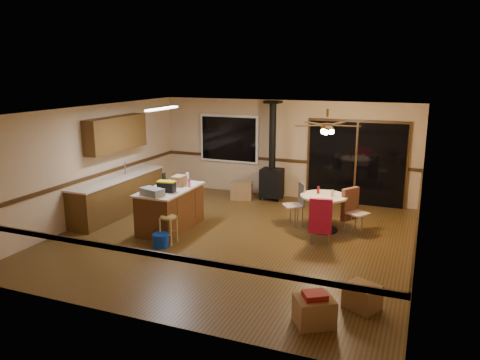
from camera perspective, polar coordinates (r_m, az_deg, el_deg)
The scene contains 35 objects.
floor at distance 9.73m, azimuth -0.66°, elevation -6.99°, with size 7.00×7.00×0.00m, color #4A3114.
ceiling at distance 9.16m, azimuth -0.71°, elevation 8.46°, with size 7.00×7.00×0.00m, color silver.
wall_back at distance 12.60m, azimuth 5.46°, elevation 3.77°, with size 7.00×7.00×0.00m, color tan.
wall_front at distance 6.39m, azimuth -12.90°, elevation -5.97°, with size 7.00×7.00×0.00m, color tan.
wall_left at distance 11.15m, azimuth -17.54°, elevation 1.97°, with size 7.00×7.00×0.00m, color tan.
wall_right at distance 8.67m, azimuth 21.19°, elevation -1.44°, with size 7.00×7.00×0.00m, color tan.
chair_rail at distance 9.43m, azimuth -0.68°, elevation -1.28°, with size 7.00×7.00×0.08m, color #38210E, non-canonical shape.
window at distance 13.06m, azimuth -1.35°, elevation 5.05°, with size 1.72×0.10×1.32m, color black.
sliding_door at distance 12.20m, azimuth 13.94°, elevation 1.93°, with size 2.52×0.10×2.10m, color black.
lower_cabinets at distance 11.55m, azimuth -14.52°, elevation -1.90°, with size 0.60×3.00×0.86m, color #553615.
countertop at distance 11.44m, azimuth -14.65°, elevation 0.27°, with size 0.64×3.04×0.04m, color beige.
upper_cabinets at distance 11.50m, azimuth -14.86°, elevation 5.50°, with size 0.35×2.00×0.80m, color #553615.
kitchen_island at distance 10.23m, azimuth -8.47°, elevation -3.44°, with size 0.88×1.68×0.90m.
wood_stove at distance 12.34m, azimuth 3.91°, elevation 0.90°, with size 0.55×0.50×2.52m.
ceiling_fan at distance 9.79m, azimuth 10.56°, elevation 6.27°, with size 0.24×0.24×0.55m.
fluorescent_strip at distance 10.25m, azimuth -9.49°, elevation 8.57°, with size 0.10×1.20×0.04m, color white.
toolbox_grey at distance 9.58m, azimuth -10.67°, elevation -1.42°, with size 0.48×0.27×0.15m, color slate.
toolbox_black at distance 9.82m, azimuth -8.95°, elevation -0.85°, with size 0.36×0.19×0.20m, color black.
toolbox_yellow_lid at distance 9.79m, azimuth -8.97°, elevation -0.20°, with size 0.37×0.20×0.03m, color gold.
box_on_island at distance 10.30m, azimuth -7.47°, elevation -0.09°, with size 0.24×0.33×0.22m, color brown.
bottle_dark at distance 10.29m, azimuth -9.27°, elevation 0.09°, with size 0.09×0.09×0.30m, color black.
bottle_pink at distance 10.16m, azimuth -6.24°, elevation -0.30°, with size 0.06×0.06×0.19m, color #D84C8C.
bottle_white at distance 10.67m, azimuth -6.43°, elevation 0.35°, with size 0.06×0.06×0.19m, color white.
bar_stool at distance 9.43m, azimuth -8.70°, elevation -6.00°, with size 0.31×0.31×0.56m, color tan.
blue_bucket at distance 9.32m, azimuth -9.65°, elevation -7.25°, with size 0.32×0.32×0.26m, color #0C32A9.
dining_table at distance 10.13m, azimuth 10.16°, elevation -3.19°, with size 1.00×1.00×0.78m.
glass_red at distance 10.17m, azimuth 9.53°, elevation -1.20°, with size 0.06×0.06×0.16m, color #590C14.
glass_cream at distance 9.96m, azimuth 11.19°, elevation -1.61°, with size 0.06×0.06×0.15m, color beige.
chair_left at distance 10.39m, azimuth 7.06°, elevation -2.34°, with size 0.56×0.55×0.51m.
chair_near at distance 9.26m, azimuth 9.80°, elevation -4.34°, with size 0.48×0.51×0.70m.
chair_right at distance 10.16m, azimuth 13.37°, elevation -2.92°, with size 0.61×0.60×0.70m.
box_under_window at distance 12.50m, azimuth 0.20°, elevation -1.30°, with size 0.55×0.44×0.44m, color brown.
box_corner_a at distance 6.64m, azimuth 9.04°, elevation -15.50°, with size 0.51×0.42×0.38m, color brown.
box_corner_b at distance 7.16m, azimuth 14.66°, elevation -13.61°, with size 0.45×0.39×0.36m, color brown.
box_small_red at distance 6.53m, azimuth 9.12°, elevation -13.71°, with size 0.30×0.25×0.08m, color maroon.
Camera 1 is at (3.51, -8.42, 3.37)m, focal length 35.00 mm.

